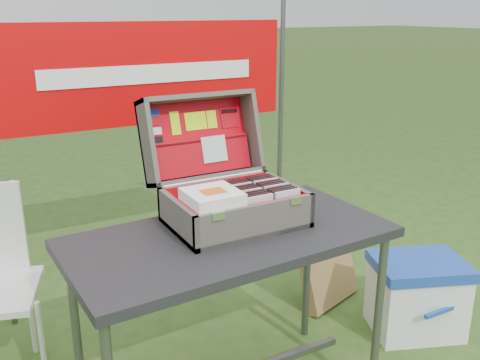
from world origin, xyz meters
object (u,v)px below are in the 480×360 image
suitcase (228,164)px  cooler (417,296)px  table (230,321)px  cardboard_box (327,266)px

suitcase → cooler: bearing=-7.1°
suitcase → table: bearing=-115.2°
cooler → table: bearing=-158.2°
cooler → cardboard_box: 0.52m
suitcase → cardboard_box: 1.20m
table → cooler: table is taller
suitcase → cardboard_box: bearing=22.6°
table → cardboard_box: bearing=25.8°
table → suitcase: 0.66m
cardboard_box → suitcase: bearing=-175.4°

